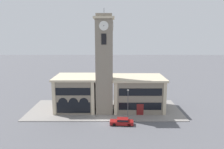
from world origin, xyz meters
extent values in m
plane|color=#56565B|center=(0.00, 0.00, 0.00)|extent=(300.00, 300.00, 0.00)
cube|color=gray|center=(0.00, 7.20, 0.07)|extent=(34.79, 14.39, 0.15)
cube|color=gray|center=(0.00, 5.36, 10.30)|extent=(3.66, 3.66, 20.60)
cube|color=beige|center=(0.00, 5.36, 20.83)|extent=(4.36, 4.36, 0.45)
cube|color=gray|center=(0.00, 5.36, 21.35)|extent=(3.37, 3.37, 0.60)
cylinder|color=#4C4C51|center=(0.00, 5.36, 22.25)|extent=(0.10, 0.10, 1.20)
cylinder|color=silver|center=(0.00, 3.48, 19.14)|extent=(1.92, 0.10, 1.92)
cylinder|color=black|center=(0.00, 3.41, 19.14)|extent=(0.15, 0.04, 0.15)
cylinder|color=silver|center=(1.88, 5.36, 19.14)|extent=(0.10, 1.92, 1.92)
cylinder|color=black|center=(1.95, 5.36, 19.14)|extent=(0.04, 0.15, 0.15)
cube|color=black|center=(0.00, 3.49, 16.49)|extent=(1.02, 0.10, 2.20)
cube|color=gray|center=(-6.67, 7.96, 3.73)|extent=(9.07, 8.86, 7.46)
cube|color=beige|center=(-6.67, 7.96, 7.68)|extent=(9.77, 9.56, 0.45)
cube|color=beige|center=(-10.85, 3.47, 3.73)|extent=(0.70, 0.16, 7.46)
cube|color=beige|center=(-2.48, 3.47, 3.73)|extent=(0.70, 0.16, 7.46)
cube|color=black|center=(-6.67, 3.49, 5.37)|extent=(7.44, 0.10, 1.64)
cube|color=black|center=(-6.67, 3.49, 1.79)|extent=(7.26, 0.10, 2.39)
cylinder|color=black|center=(-8.94, 3.48, 2.98)|extent=(2.00, 0.06, 2.00)
cylinder|color=black|center=(-6.67, 3.48, 2.98)|extent=(2.00, 0.06, 2.00)
cylinder|color=black|center=(-4.40, 3.48, 2.98)|extent=(2.00, 0.06, 2.00)
cube|color=gray|center=(7.76, 7.96, 3.65)|extent=(11.26, 8.86, 7.30)
cube|color=beige|center=(7.76, 7.96, 7.53)|extent=(11.96, 9.56, 0.45)
cube|color=beige|center=(2.48, 3.47, 3.65)|extent=(0.70, 0.16, 7.30)
cube|color=beige|center=(13.04, 3.47, 3.65)|extent=(0.70, 0.16, 7.30)
cube|color=black|center=(7.76, 3.49, 5.26)|extent=(9.24, 0.10, 1.61)
cube|color=maroon|center=(7.76, 3.48, 1.31)|extent=(1.50, 0.12, 2.63)
cube|color=black|center=(7.76, 3.49, 2.10)|extent=(9.24, 0.10, 1.64)
cube|color=maroon|center=(3.56, -1.47, 0.50)|extent=(4.67, 2.03, 0.65)
cube|color=maroon|center=(3.74, -1.49, 1.06)|extent=(2.28, 1.71, 0.47)
cube|color=black|center=(3.74, -1.49, 1.06)|extent=(2.20, 1.74, 0.35)
cylinder|color=black|center=(2.10, -2.16, 0.32)|extent=(0.66, 0.26, 0.65)
cylinder|color=black|center=(2.19, -0.62, 0.32)|extent=(0.66, 0.26, 0.65)
cylinder|color=black|center=(4.93, -2.33, 0.32)|extent=(0.66, 0.26, 0.65)
cylinder|color=black|center=(5.02, -0.79, 0.32)|extent=(0.66, 0.26, 0.65)
cylinder|color=#4C4C51|center=(4.89, 0.76, 3.19)|extent=(0.12, 0.12, 6.08)
sphere|color=silver|center=(4.89, 0.76, 6.41)|extent=(0.36, 0.36, 0.36)
camera|label=1|loc=(1.67, -41.68, 17.32)|focal=35.00mm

